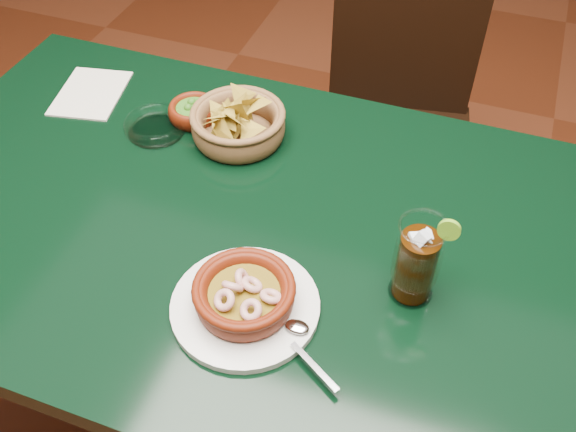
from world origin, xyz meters
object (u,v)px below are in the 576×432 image
(chip_basket, at_px, (238,124))
(cola_drink, at_px, (417,261))
(dining_chair, at_px, (396,121))
(shrimp_plate, at_px, (245,297))
(dining_table, at_px, (220,250))

(chip_basket, distance_m, cola_drink, 0.46)
(dining_chair, relative_size, shrimp_plate, 3.07)
(chip_basket, relative_size, cola_drink, 1.27)
(dining_chair, distance_m, shrimp_plate, 0.92)
(shrimp_plate, bearing_deg, chip_basket, 114.53)
(dining_table, xyz_separation_m, cola_drink, (0.35, -0.05, 0.17))
(dining_chair, distance_m, chip_basket, 0.63)
(dining_chair, height_order, shrimp_plate, dining_chair)
(shrimp_plate, distance_m, cola_drink, 0.26)
(shrimp_plate, bearing_deg, dining_table, 127.06)
(dining_table, height_order, dining_chair, dining_chair)
(dining_chair, bearing_deg, dining_table, -104.41)
(dining_table, distance_m, dining_chair, 0.75)
(dining_table, bearing_deg, chip_basket, 101.43)
(dining_table, xyz_separation_m, shrimp_plate, (0.13, -0.17, 0.13))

